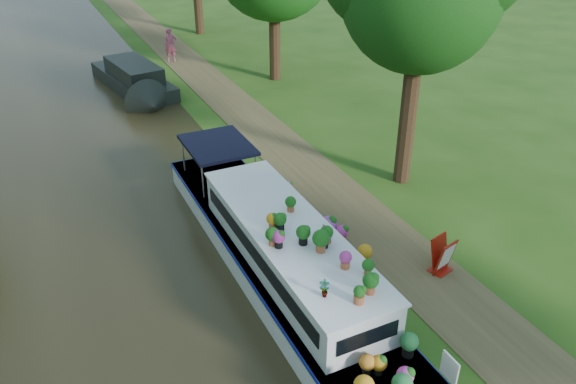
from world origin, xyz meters
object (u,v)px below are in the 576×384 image
Objects in this scene: second_boat at (135,79)px; plant_boat at (290,263)px; sandwich_board at (443,257)px; pedestrian_pink at (170,45)px.

plant_boat is at bearing -98.19° from second_boat.
sandwich_board is 22.08m from pedestrian_pink.
second_boat is 5.00m from pedestrian_pink.
pedestrian_pink is (-1.18, 22.04, 0.48)m from sandwich_board.
plant_boat reaches higher than sandwich_board.
second_boat is at bearing -114.72° from pedestrian_pink.
second_boat reaches higher than sandwich_board.
plant_boat is 21.17m from pedestrian_pink.
second_boat is 4.07× the size of pedestrian_pink.
second_boat is at bearing 87.88° from sandwich_board.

